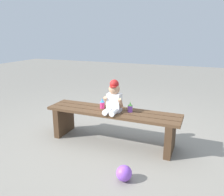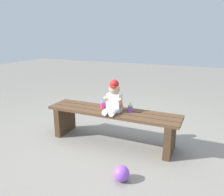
{
  "view_description": "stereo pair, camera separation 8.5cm",
  "coord_description": "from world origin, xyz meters",
  "views": [
    {
      "loc": [
        1.04,
        -2.54,
        1.37
      ],
      "look_at": [
        0.02,
        -0.05,
        0.61
      ],
      "focal_mm": 36.65,
      "sensor_mm": 36.0,
      "label": 1
    },
    {
      "loc": [
        1.12,
        -2.5,
        1.37
      ],
      "look_at": [
        0.02,
        -0.05,
        0.61
      ],
      "focal_mm": 36.65,
      "sensor_mm": 36.0,
      "label": 2
    }
  ],
  "objects": [
    {
      "name": "park_bench",
      "position": [
        0.0,
        0.0,
        0.3
      ],
      "size": [
        1.72,
        0.39,
        0.43
      ],
      "color": "#513823",
      "rests_on": "ground_plane"
    },
    {
      "name": "ground_plane",
      "position": [
        0.0,
        0.0,
        0.0
      ],
      "size": [
        16.0,
        16.0,
        0.0
      ],
      "primitive_type": "plane",
      "color": "gray"
    },
    {
      "name": "sippy_cup_right",
      "position": [
        0.22,
        0.04,
        0.49
      ],
      "size": [
        0.06,
        0.06,
        0.12
      ],
      "color": "#8C4CCC",
      "rests_on": "park_bench"
    },
    {
      "name": "child_figure",
      "position": [
        0.03,
        -0.03,
        0.61
      ],
      "size": [
        0.23,
        0.27,
        0.4
      ],
      "color": "white",
      "rests_on": "park_bench"
    },
    {
      "name": "sippy_cup_left",
      "position": [
        -0.16,
        0.04,
        0.49
      ],
      "size": [
        0.06,
        0.06,
        0.12
      ],
      "color": "#E5337F",
      "rests_on": "park_bench"
    },
    {
      "name": "toy_ball",
      "position": [
        0.42,
        -0.72,
        0.08
      ],
      "size": [
        0.16,
        0.16,
        0.16
      ],
      "primitive_type": "sphere",
      "color": "#8C4CCC",
      "rests_on": "ground_plane"
    }
  ]
}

